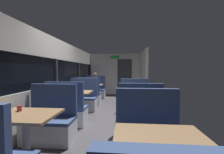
{
  "coord_description": "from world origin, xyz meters",
  "views": [
    {
      "loc": [
        0.55,
        -4.08,
        1.38
      ],
      "look_at": [
        -0.09,
        3.31,
        1.03
      ],
      "focal_mm": 23.39,
      "sensor_mm": 36.0,
      "label": 1
    }
  ],
  "objects_px": {
    "dining_table_mid_window": "(76,95)",
    "dining_table_front_aisle": "(161,148)",
    "bench_far_window_facing_entry": "(96,91)",
    "bench_far_window_facing_end": "(89,96)",
    "dining_table_far_window": "(92,87)",
    "coffee_cup_secondary": "(80,90)",
    "bench_rear_aisle_facing_end": "(140,116)",
    "coffee_cup_primary": "(19,108)",
    "seated_passenger": "(95,87)",
    "dining_table_rear_aisle": "(137,97)",
    "bench_mid_window_facing_entry": "(83,100)",
    "bench_near_window_facing_entry": "(50,124)",
    "bench_mid_window_facing_end": "(67,112)",
    "bench_front_aisle_facing_entry": "(148,143)",
    "dining_table_near_window": "(26,121)",
    "bench_rear_aisle_facing_entry": "(135,103)"
  },
  "relations": [
    {
      "from": "bench_rear_aisle_facing_end",
      "to": "coffee_cup_primary",
      "type": "height_order",
      "value": "bench_rear_aisle_facing_end"
    },
    {
      "from": "bench_near_window_facing_entry",
      "to": "bench_rear_aisle_facing_entry",
      "type": "distance_m",
      "value": 2.71
    },
    {
      "from": "bench_far_window_facing_entry",
      "to": "coffee_cup_secondary",
      "type": "distance_m",
      "value": 2.97
    },
    {
      "from": "dining_table_far_window",
      "to": "bench_far_window_facing_end",
      "type": "relative_size",
      "value": 0.82
    },
    {
      "from": "bench_near_window_facing_entry",
      "to": "bench_rear_aisle_facing_entry",
      "type": "relative_size",
      "value": 1.0
    },
    {
      "from": "dining_table_mid_window",
      "to": "dining_table_front_aisle",
      "type": "xyz_separation_m",
      "value": [
        1.79,
        -2.83,
        0.0
      ]
    },
    {
      "from": "seated_passenger",
      "to": "bench_far_window_facing_end",
      "type": "bearing_deg",
      "value": -90.0
    },
    {
      "from": "bench_front_aisle_facing_entry",
      "to": "bench_rear_aisle_facing_end",
      "type": "bearing_deg",
      "value": 90.0
    },
    {
      "from": "dining_table_near_window",
      "to": "bench_front_aisle_facing_entry",
      "type": "relative_size",
      "value": 0.82
    },
    {
      "from": "bench_mid_window_facing_end",
      "to": "coffee_cup_secondary",
      "type": "bearing_deg",
      "value": 79.93
    },
    {
      "from": "bench_near_window_facing_entry",
      "to": "bench_far_window_facing_end",
      "type": "xyz_separation_m",
      "value": [
        0.0,
        3.07,
        0.0
      ]
    },
    {
      "from": "bench_mid_window_facing_end",
      "to": "coffee_cup_primary",
      "type": "xyz_separation_m",
      "value": [
        -0.19,
        -1.41,
        0.46
      ]
    },
    {
      "from": "dining_table_rear_aisle",
      "to": "bench_near_window_facing_entry",
      "type": "bearing_deg",
      "value": -143.3
    },
    {
      "from": "dining_table_near_window",
      "to": "bench_mid_window_facing_entry",
      "type": "height_order",
      "value": "bench_mid_window_facing_entry"
    },
    {
      "from": "bench_front_aisle_facing_entry",
      "to": "dining_table_rear_aisle",
      "type": "xyz_separation_m",
      "value": [
        0.0,
        1.93,
        0.31
      ]
    },
    {
      "from": "bench_far_window_facing_entry",
      "to": "seated_passenger",
      "type": "distance_m",
      "value": 0.22
    },
    {
      "from": "dining_table_mid_window",
      "to": "bench_rear_aisle_facing_end",
      "type": "xyz_separation_m",
      "value": [
        1.79,
        -0.9,
        -0.31
      ]
    },
    {
      "from": "seated_passenger",
      "to": "bench_rear_aisle_facing_entry",
      "type": "bearing_deg",
      "value": -52.83
    },
    {
      "from": "bench_near_window_facing_entry",
      "to": "bench_front_aisle_facing_entry",
      "type": "bearing_deg",
      "value": -18.53
    },
    {
      "from": "bench_front_aisle_facing_entry",
      "to": "coffee_cup_primary",
      "type": "bearing_deg",
      "value": 179.22
    },
    {
      "from": "dining_table_far_window",
      "to": "seated_passenger",
      "type": "xyz_separation_m",
      "value": [
        0.0,
        0.63,
        -0.1
      ]
    },
    {
      "from": "dining_table_far_window",
      "to": "coffee_cup_secondary",
      "type": "bearing_deg",
      "value": -86.82
    },
    {
      "from": "bench_near_window_facing_entry",
      "to": "bench_mid_window_facing_end",
      "type": "height_order",
      "value": "same"
    },
    {
      "from": "dining_table_near_window",
      "to": "dining_table_rear_aisle",
      "type": "bearing_deg",
      "value": 48.65
    },
    {
      "from": "dining_table_rear_aisle",
      "to": "bench_far_window_facing_entry",
      "type": "bearing_deg",
      "value": 119.74
    },
    {
      "from": "dining_table_mid_window",
      "to": "seated_passenger",
      "type": "distance_m",
      "value": 2.86
    },
    {
      "from": "dining_table_front_aisle",
      "to": "coffee_cup_primary",
      "type": "bearing_deg",
      "value": 159.83
    },
    {
      "from": "bench_rear_aisle_facing_entry",
      "to": "coffee_cup_secondary",
      "type": "distance_m",
      "value": 1.8
    },
    {
      "from": "bench_near_window_facing_entry",
      "to": "bench_rear_aisle_facing_end",
      "type": "distance_m",
      "value": 1.9
    },
    {
      "from": "bench_mid_window_facing_entry",
      "to": "dining_table_rear_aisle",
      "type": "relative_size",
      "value": 1.22
    },
    {
      "from": "bench_far_window_facing_end",
      "to": "dining_table_rear_aisle",
      "type": "xyz_separation_m",
      "value": [
        1.79,
        -1.73,
        0.31
      ]
    },
    {
      "from": "bench_far_window_facing_entry",
      "to": "dining_table_mid_window",
      "type": "bearing_deg",
      "value": -90.0
    },
    {
      "from": "bench_rear_aisle_facing_entry",
      "to": "dining_table_mid_window",
      "type": "bearing_deg",
      "value": -164.41
    },
    {
      "from": "dining_table_near_window",
      "to": "bench_rear_aisle_facing_entry",
      "type": "xyz_separation_m",
      "value": [
        1.79,
        2.73,
        -0.31
      ]
    },
    {
      "from": "bench_mid_window_facing_entry",
      "to": "dining_table_far_window",
      "type": "height_order",
      "value": "bench_mid_window_facing_entry"
    },
    {
      "from": "dining_table_far_window",
      "to": "coffee_cup_primary",
      "type": "height_order",
      "value": "coffee_cup_primary"
    },
    {
      "from": "dining_table_far_window",
      "to": "bench_far_window_facing_end",
      "type": "distance_m",
      "value": 0.77
    },
    {
      "from": "bench_front_aisle_facing_entry",
      "to": "dining_table_near_window",
      "type": "bearing_deg",
      "value": -176.82
    },
    {
      "from": "bench_far_window_facing_entry",
      "to": "bench_rear_aisle_facing_end",
      "type": "relative_size",
      "value": 1.0
    },
    {
      "from": "dining_table_far_window",
      "to": "coffee_cup_secondary",
      "type": "relative_size",
      "value": 10.0
    },
    {
      "from": "dining_table_front_aisle",
      "to": "dining_table_far_window",
      "type": "bearing_deg",
      "value": 109.46
    },
    {
      "from": "bench_far_window_facing_entry",
      "to": "bench_far_window_facing_end",
      "type": "bearing_deg",
      "value": -90.0
    },
    {
      "from": "bench_rear_aisle_facing_entry",
      "to": "bench_mid_window_facing_end",
      "type": "bearing_deg",
      "value": -146.19
    },
    {
      "from": "bench_mid_window_facing_entry",
      "to": "dining_table_far_window",
      "type": "relative_size",
      "value": 1.22
    },
    {
      "from": "bench_mid_window_facing_entry",
      "to": "coffee_cup_secondary",
      "type": "distance_m",
      "value": 0.84
    },
    {
      "from": "bench_rear_aisle_facing_end",
      "to": "bench_front_aisle_facing_entry",
      "type": "bearing_deg",
      "value": -90.0
    },
    {
      "from": "bench_rear_aisle_facing_end",
      "to": "bench_rear_aisle_facing_entry",
      "type": "distance_m",
      "value": 1.4
    },
    {
      "from": "dining_table_far_window",
      "to": "coffee_cup_primary",
      "type": "xyz_separation_m",
      "value": [
        -0.19,
        -4.34,
        0.15
      ]
    },
    {
      "from": "bench_mid_window_facing_entry",
      "to": "seated_passenger",
      "type": "distance_m",
      "value": 2.17
    },
    {
      "from": "bench_rear_aisle_facing_end",
      "to": "coffee_cup_secondary",
      "type": "bearing_deg",
      "value": 151.63
    }
  ]
}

